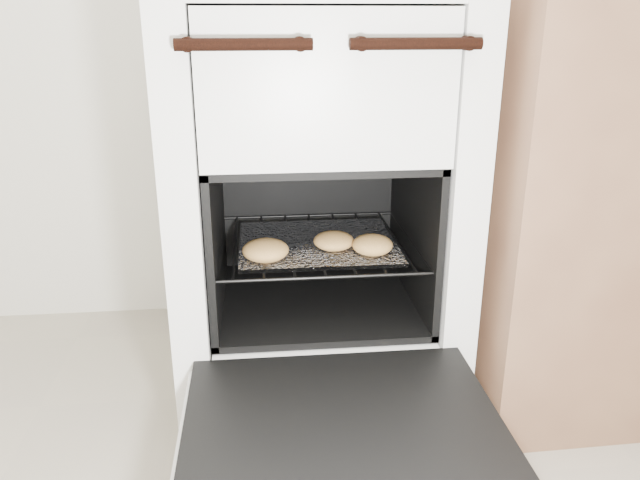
{
  "coord_description": "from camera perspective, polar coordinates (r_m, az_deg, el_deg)",
  "views": [
    {
      "loc": [
        -0.12,
        -0.32,
        0.9
      ],
      "look_at": [
        0.02,
        0.99,
        0.43
      ],
      "focal_mm": 35.0,
      "sensor_mm": 36.0,
      "label": 1
    }
  ],
  "objects": [
    {
      "name": "stove",
      "position": [
        1.53,
        -0.6,
        3.86
      ],
      "size": [
        0.64,
        0.71,
        0.98
      ],
      "color": "silver",
      "rests_on": "ground"
    },
    {
      "name": "oven_door",
      "position": [
        1.16,
        2.03,
        -16.58
      ],
      "size": [
        0.58,
        0.45,
        0.04
      ],
      "color": "black",
      "rests_on": "stove"
    },
    {
      "name": "oven_rack",
      "position": [
        1.49,
        -0.34,
        -0.22
      ],
      "size": [
        0.47,
        0.45,
        0.01
      ],
      "color": "black",
      "rests_on": "stove"
    },
    {
      "name": "foil_sheet",
      "position": [
        1.47,
        -0.26,
        -0.27
      ],
      "size": [
        0.36,
        0.32,
        0.01
      ],
      "primitive_type": "cube",
      "color": "silver",
      "rests_on": "oven_rack"
    },
    {
      "name": "baked_rolls",
      "position": [
        1.37,
        -0.1,
        -0.52
      ],
      "size": [
        0.36,
        0.17,
        0.05
      ],
      "color": "#E19F5A",
      "rests_on": "foil_sheet"
    }
  ]
}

